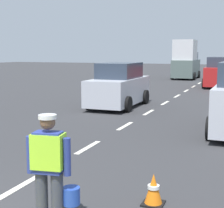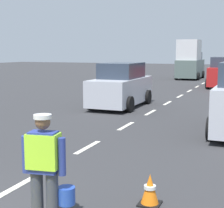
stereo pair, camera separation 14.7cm
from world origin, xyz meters
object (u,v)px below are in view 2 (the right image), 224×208
(road_worker, at_px, (46,165))
(traffic_cone_near, at_px, (150,190))
(delivery_truck, at_px, (190,61))
(car_outgoing_far, at_px, (224,73))
(car_oncoming_lead, at_px, (121,86))

(road_worker, relative_size, traffic_cone_near, 3.13)
(traffic_cone_near, relative_size, delivery_truck, 0.12)
(car_outgoing_far, bearing_deg, road_worker, -91.05)
(traffic_cone_near, relative_size, car_oncoming_lead, 0.13)
(road_worker, relative_size, delivery_truck, 0.36)
(delivery_truck, bearing_deg, traffic_cone_near, -81.02)
(delivery_truck, distance_m, car_outgoing_far, 7.97)
(road_worker, bearing_deg, delivery_truck, 96.28)
(car_outgoing_far, xyz_separation_m, car_oncoming_lead, (-3.52, -11.00, -0.05))
(delivery_truck, distance_m, car_oncoming_lead, 18.08)
(traffic_cone_near, distance_m, car_outgoing_far, 21.04)
(road_worker, relative_size, car_oncoming_lead, 0.39)
(road_worker, height_order, car_oncoming_lead, car_oncoming_lead)
(road_worker, relative_size, car_outgoing_far, 0.42)
(traffic_cone_near, xyz_separation_m, delivery_truck, (-4.43, 28.07, 1.35))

